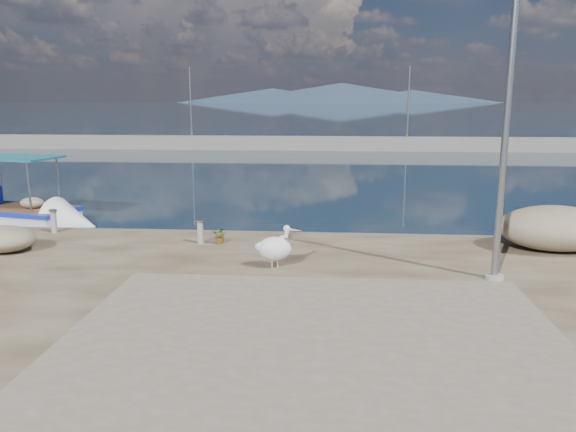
# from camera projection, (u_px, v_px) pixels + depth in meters

# --- Properties ---
(ground) EXTENTS (1400.00, 1400.00, 0.00)m
(ground) POSITION_uv_depth(u_px,v_px,m) (275.00, 304.00, 13.06)
(ground) COLOR #162635
(ground) RESTS_ON ground
(quay_patch) EXTENTS (9.00, 7.00, 0.01)m
(quay_patch) POSITION_uv_depth(u_px,v_px,m) (314.00, 339.00, 9.95)
(quay_patch) COLOR gray
(quay_patch) RESTS_ON quay
(breakwater) EXTENTS (120.00, 2.20, 7.50)m
(breakwater) POSITION_uv_depth(u_px,v_px,m) (319.00, 143.00, 51.96)
(breakwater) COLOR gray
(breakwater) RESTS_ON ground
(mountains) EXTENTS (370.00, 280.00, 22.00)m
(mountains) POSITION_uv_depth(u_px,v_px,m) (337.00, 94.00, 644.82)
(mountains) COLOR #28384C
(mountains) RESTS_ON ground
(boat_left) EXTENTS (6.51, 3.32, 2.99)m
(boat_left) POSITION_uv_depth(u_px,v_px,m) (16.00, 217.00, 21.53)
(boat_left) COLOR white
(boat_left) RESTS_ON ground
(pelican) EXTENTS (1.14, 0.55, 1.11)m
(pelican) POSITION_uv_depth(u_px,v_px,m) (275.00, 248.00, 14.06)
(pelican) COLOR tan
(pelican) RESTS_ON quay
(lamp_post) EXTENTS (0.44, 0.96, 7.00)m
(lamp_post) POSITION_uv_depth(u_px,v_px,m) (505.00, 139.00, 12.65)
(lamp_post) COLOR gray
(lamp_post) RESTS_ON quay
(bollard_near) EXTENTS (0.24, 0.24, 0.72)m
(bollard_near) POSITION_uv_depth(u_px,v_px,m) (200.00, 231.00, 16.44)
(bollard_near) COLOR gray
(bollard_near) RESTS_ON quay
(bollard_far) EXTENTS (0.24, 0.24, 0.74)m
(bollard_far) POSITION_uv_depth(u_px,v_px,m) (54.00, 220.00, 17.81)
(bollard_far) COLOR gray
(bollard_far) RESTS_ON quay
(potted_plant) EXTENTS (0.52, 0.47, 0.49)m
(potted_plant) POSITION_uv_depth(u_px,v_px,m) (220.00, 235.00, 16.49)
(potted_plant) COLOR #33722D
(potted_plant) RESTS_ON quay
(net_pile_b) EXTENTS (1.85, 1.44, 0.72)m
(net_pile_b) POSITION_uv_depth(u_px,v_px,m) (2.00, 239.00, 15.60)
(net_pile_b) COLOR tan
(net_pile_b) RESTS_ON quay
(net_pile_c) EXTENTS (3.17, 2.26, 1.25)m
(net_pile_c) POSITION_uv_depth(u_px,v_px,m) (556.00, 228.00, 15.75)
(net_pile_c) COLOR tan
(net_pile_c) RESTS_ON quay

